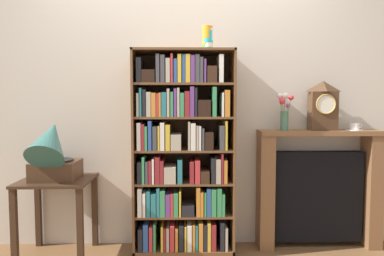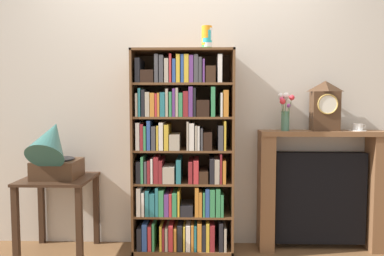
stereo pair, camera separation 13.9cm
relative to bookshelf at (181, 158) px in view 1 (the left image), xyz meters
The scene contains 9 objects.
wall_back 0.57m from the bookshelf, 70.39° to the left, with size 4.52×0.08×2.60m, color beige.
bookshelf is the anchor object (origin of this frame).
cup_stack 0.98m from the bookshelf, 11.23° to the right, with size 0.08×0.08×0.18m.
side_table_left 1.04m from the bookshelf, behind, with size 0.55×0.51×0.63m.
gramophone 1.01m from the bookshelf, behind, with size 0.34×0.50×0.54m.
fireplace_mantel 1.20m from the bookshelf, ahead, with size 1.03×0.22×1.00m.
mantel_clock 1.25m from the bookshelf, ahead, with size 0.22×0.14×0.41m.
flower_vase 0.93m from the bookshelf, ahead, with size 0.12×0.12×0.31m.
teacup_with_saucer 1.47m from the bookshelf, ahead, with size 0.14×0.14×0.06m.
Camera 1 is at (0.00, -2.83, 1.25)m, focal length 33.97 mm.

